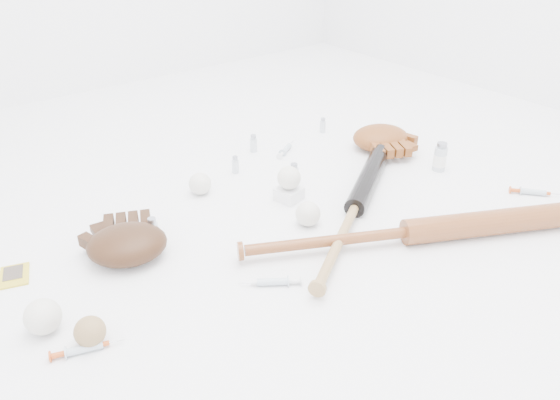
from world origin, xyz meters
TOP-DOWN VIEW (x-y plane):
  - bat_dark at (0.17, -0.10)m, footprint 0.75×0.50m
  - bat_wood at (0.18, -0.29)m, footprint 0.90×0.51m
  - glove_dark at (-0.44, 0.11)m, footprint 0.32×0.32m
  - glove_tan at (0.58, 0.18)m, footprint 0.33×0.33m
  - trading_card at (-0.70, 0.22)m, footprint 0.09×0.11m
  - pedestal at (0.08, 0.09)m, footprint 0.09×0.09m
  - baseball_on_pedestal at (0.08, 0.09)m, footprint 0.07×0.07m
  - baseball_left at (-0.70, -0.03)m, footprint 0.08×0.08m
  - baseball_upper at (-0.12, 0.30)m, footprint 0.07×0.07m
  - baseball_mid at (0.03, -0.05)m, footprint 0.07×0.07m
  - baseball_aged at (-0.64, -0.13)m, footprint 0.07×0.07m
  - syringe_0 at (-0.66, -0.14)m, footprint 0.16×0.08m
  - syringe_1 at (-0.22, -0.21)m, footprint 0.15×0.12m
  - syringe_2 at (0.29, 0.37)m, footprint 0.16×0.11m
  - syringe_3 at (0.70, -0.36)m, footprint 0.13×0.15m
  - vial_0 at (0.52, 0.43)m, footprint 0.02×0.02m
  - vial_1 at (0.20, 0.45)m, footprint 0.03×0.03m
  - vial_2 at (0.16, 0.16)m, footprint 0.03×0.03m
  - vial_3 at (0.61, -0.07)m, footprint 0.04×0.04m
  - vial_4 at (-0.35, 0.14)m, footprint 0.03×0.03m
  - vial_5 at (0.05, 0.35)m, footprint 0.02×0.02m

SIDE VIEW (x-z plane):
  - trading_card at x=-0.70m, z-range 0.00..0.01m
  - syringe_0 at x=-0.66m, z-range 0.00..0.02m
  - syringe_2 at x=0.29m, z-range 0.00..0.02m
  - syringe_3 at x=0.70m, z-range 0.00..0.02m
  - syringe_1 at x=-0.22m, z-range 0.00..0.02m
  - pedestal at x=0.08m, z-range 0.00..0.04m
  - vial_0 at x=0.52m, z-range 0.00..0.06m
  - vial_5 at x=0.05m, z-range 0.00..0.06m
  - bat_dark at x=0.17m, z-range 0.00..0.06m
  - vial_1 at x=0.20m, z-range 0.00..0.07m
  - baseball_aged at x=-0.64m, z-range 0.00..0.07m
  - baseball_upper at x=-0.12m, z-range 0.00..0.07m
  - bat_wood at x=0.18m, z-range 0.00..0.07m
  - baseball_mid at x=0.03m, z-range 0.00..0.07m
  - vial_4 at x=-0.35m, z-range 0.00..0.07m
  - vial_2 at x=0.16m, z-range 0.00..0.07m
  - baseball_left at x=-0.70m, z-range 0.00..0.08m
  - glove_dark at x=-0.44m, z-range 0.00..0.09m
  - glove_tan at x=0.58m, z-range 0.00..0.09m
  - vial_3 at x=0.61m, z-range 0.00..0.10m
  - baseball_on_pedestal at x=0.08m, z-range 0.04..0.11m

